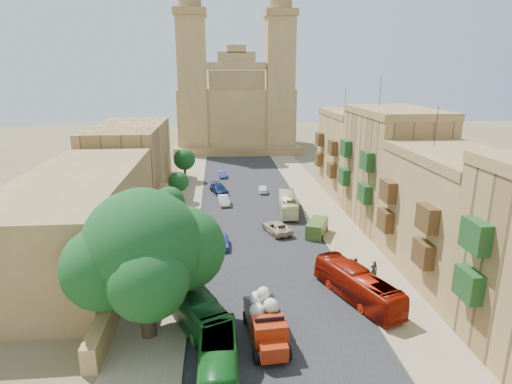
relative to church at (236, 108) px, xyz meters
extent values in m
plane|color=brown|center=(0.00, -78.61, -9.52)|extent=(260.00, 260.00, 0.00)
cube|color=black|center=(0.00, -48.61, -9.51)|extent=(14.00, 140.00, 0.01)
cube|color=#8F7D5D|center=(9.50, -48.61, -9.51)|extent=(5.00, 140.00, 0.01)
cube|color=#8F7D5D|center=(-9.50, -48.61, -9.51)|extent=(5.00, 140.00, 0.01)
cube|color=#8F7D5D|center=(7.00, -48.61, -9.46)|extent=(0.25, 140.00, 0.12)
cube|color=#8F7D5D|center=(-7.00, -48.61, -9.46)|extent=(0.25, 140.00, 0.12)
cube|color=#1C481D|center=(11.55, -77.69, -4.96)|extent=(0.90, 2.20, 2.00)
cube|color=#1C481D|center=(11.55, -77.69, -1.60)|extent=(0.90, 2.20, 2.00)
cube|color=olive|center=(16.00, -67.61, -4.27)|extent=(8.00, 14.00, 10.50)
cube|color=olive|center=(16.00, -67.61, 1.38)|extent=(8.20, 14.00, 0.80)
cylinder|color=black|center=(15.00, -64.81, 3.58)|extent=(0.06, 0.06, 3.60)
cube|color=#4D3419|center=(11.55, -71.53, -5.53)|extent=(0.90, 2.20, 2.00)
cube|color=#4D3419|center=(11.55, -63.69, -5.53)|extent=(0.90, 2.20, 2.00)
cube|color=#4D3419|center=(11.55, -71.53, -2.59)|extent=(0.90, 2.20, 2.00)
cube|color=#4D3419|center=(11.55, -63.69, -2.59)|extent=(0.90, 2.20, 2.00)
cube|color=#A27E4A|center=(16.00, -53.61, -3.02)|extent=(8.00, 14.00, 13.00)
cube|color=olive|center=(16.00, -53.61, 3.88)|extent=(8.20, 14.00, 0.80)
cylinder|color=black|center=(15.00, -50.81, 6.08)|extent=(0.06, 0.06, 3.60)
cube|color=#1C481D|center=(11.55, -57.53, -4.58)|extent=(0.90, 2.20, 2.00)
cube|color=#1C481D|center=(11.55, -49.69, -4.58)|extent=(0.90, 2.20, 2.00)
cube|color=#1C481D|center=(11.55, -57.53, -0.94)|extent=(0.90, 2.20, 2.00)
cube|color=#1C481D|center=(11.55, -49.69, -0.94)|extent=(0.90, 2.20, 2.00)
cube|color=olive|center=(16.00, -39.61, -3.77)|extent=(8.00, 14.00, 11.50)
cube|color=olive|center=(16.00, -39.61, 2.38)|extent=(8.20, 14.00, 0.80)
cylinder|color=black|center=(15.00, -36.81, 4.58)|extent=(0.06, 0.06, 3.60)
cube|color=#4D3419|center=(11.55, -43.53, -5.15)|extent=(0.90, 2.20, 2.00)
cube|color=#4D3419|center=(11.55, -35.69, -5.15)|extent=(0.90, 2.20, 2.00)
cube|color=#4D3419|center=(11.55, -43.53, -1.93)|extent=(0.90, 2.20, 2.00)
cube|color=#4D3419|center=(11.55, -35.69, -1.93)|extent=(0.90, 2.20, 2.00)
cube|color=olive|center=(-12.50, -58.61, -8.62)|extent=(1.00, 40.00, 1.80)
cube|color=olive|center=(-18.00, -60.61, -5.32)|extent=(10.00, 28.00, 8.40)
cube|color=#A27E4A|center=(-18.00, -34.61, -4.52)|extent=(10.00, 22.00, 10.00)
cube|color=olive|center=(0.00, 2.39, -2.52)|extent=(26.00, 20.00, 14.00)
cube|color=olive|center=(0.00, -8.11, -8.62)|extent=(28.00, 4.00, 1.80)
cube|color=olive|center=(0.00, -6.41, 0.48)|extent=(12.00, 2.00, 16.00)
cube|color=olive|center=(0.00, -6.41, 9.38)|extent=(12.60, 2.40, 1.60)
cube|color=olive|center=(0.00, -6.41, 11.08)|extent=(8.00, 2.00, 2.40)
cube|color=olive|center=(0.00, -6.41, 12.88)|extent=(4.00, 2.00, 1.60)
cube|color=olive|center=(-9.50, -5.11, 4.98)|extent=(6.00, 6.00, 29.00)
cube|color=olive|center=(-9.50, -5.11, 20.08)|extent=(6.80, 6.80, 1.40)
cylinder|color=olive|center=(-9.50, -5.11, 21.68)|extent=(4.80, 4.80, 1.80)
cube|color=olive|center=(9.50, -5.11, 4.98)|extent=(6.00, 6.00, 29.00)
cube|color=olive|center=(9.50, -5.11, 20.08)|extent=(6.80, 6.80, 1.40)
cylinder|color=olive|center=(9.50, -5.11, 21.68)|extent=(4.80, 4.80, 1.80)
cylinder|color=#372A1B|center=(-9.50, -74.61, -7.50)|extent=(1.06, 1.06, 4.03)
sphere|color=#0F3715|center=(-9.50, -74.61, -2.94)|extent=(8.06, 8.06, 8.06)
sphere|color=#0F3715|center=(-6.96, -73.34, -3.58)|extent=(5.94, 5.94, 5.94)
sphere|color=#0F3715|center=(-11.83, -75.57, -3.79)|extent=(5.51, 5.51, 5.51)
sphere|color=#0F3715|center=(-8.86, -77.16, -4.00)|extent=(5.09, 5.09, 5.09)
sphere|color=#0F3715|center=(-10.67, -72.28, -2.09)|extent=(4.67, 4.67, 4.67)
cylinder|color=#372A1B|center=(-10.00, -66.61, -8.34)|extent=(0.44, 0.44, 2.35)
sphere|color=#0F3715|center=(-10.00, -66.61, -5.97)|extent=(3.42, 3.42, 3.42)
cylinder|color=#372A1B|center=(-10.00, -54.61, -8.31)|extent=(0.44, 0.44, 2.42)
sphere|color=#0F3715|center=(-10.00, -54.61, -5.87)|extent=(3.51, 3.51, 3.51)
cylinder|color=#372A1B|center=(-10.00, -42.61, -8.54)|extent=(0.44, 0.44, 1.95)
sphere|color=#0F3715|center=(-10.00, -42.61, -6.57)|extent=(2.84, 2.84, 2.84)
cylinder|color=#372A1B|center=(-10.00, -30.61, -8.28)|extent=(0.44, 0.44, 2.47)
sphere|color=#0F3715|center=(-10.00, -30.61, -5.79)|extent=(3.59, 3.59, 3.59)
cube|color=#98240B|center=(-1.52, -74.90, -8.24)|extent=(2.54, 3.85, 0.92)
cube|color=black|center=(-1.52, -74.90, -7.73)|extent=(2.59, 3.91, 0.12)
cube|color=#98240B|center=(-1.33, -77.25, -8.13)|extent=(2.28, 1.90, 1.84)
cube|color=#98240B|center=(-1.23, -78.47, -8.54)|extent=(1.83, 1.36, 1.02)
cube|color=black|center=(-1.33, -77.25, -7.42)|extent=(1.95, 0.26, 0.92)
cylinder|color=black|center=(-2.27, -78.24, -9.05)|extent=(0.43, 0.95, 0.92)
cylinder|color=black|center=(-0.24, -78.08, -9.05)|extent=(0.43, 0.95, 0.92)
cylinder|color=black|center=(-2.63, -73.76, -9.05)|extent=(0.43, 0.95, 0.92)
cylinder|color=black|center=(-0.60, -73.60, -9.05)|extent=(0.43, 0.95, 0.92)
sphere|color=beige|center=(-1.98, -75.55, -7.47)|extent=(1.12, 1.12, 1.12)
sphere|color=beige|center=(-0.98, -75.17, -7.47)|extent=(1.12, 1.12, 1.12)
sphere|color=beige|center=(-1.57, -74.29, -7.47)|extent=(1.12, 1.12, 1.12)
sphere|color=beige|center=(-1.93, -74.83, -6.91)|extent=(1.02, 1.02, 1.02)
sphere|color=beige|center=(-1.09, -75.79, -6.96)|extent=(1.02, 1.02, 1.02)
sphere|color=beige|center=(-1.51, -75.00, -6.45)|extent=(0.92, 0.92, 0.92)
cube|color=#415B22|center=(6.50, -56.98, -8.67)|extent=(3.32, 4.45, 1.69)
cylinder|color=black|center=(5.18, -57.94, -9.18)|extent=(0.52, 0.72, 0.68)
cylinder|color=black|center=(6.63, -58.61, -9.18)|extent=(0.52, 0.72, 0.68)
cylinder|color=black|center=(6.37, -55.36, -9.18)|extent=(0.52, 0.72, 0.68)
cylinder|color=black|center=(7.82, -56.03, -9.18)|extent=(0.52, 0.72, 0.68)
imported|color=#15621D|center=(-4.68, -80.72, -8.19)|extent=(2.27, 9.54, 2.66)
imported|color=#1D5B26|center=(-6.50, -73.29, -8.15)|extent=(6.17, 9.90, 2.74)
imported|color=#8E1204|center=(6.50, -71.21, -8.22)|extent=(5.26, 9.46, 2.59)
imported|color=#F0ECB7|center=(4.56, -48.74, -8.32)|extent=(2.81, 8.72, 2.39)
imported|color=blue|center=(-4.20, -59.47, -8.88)|extent=(1.51, 3.71, 1.26)
imported|color=silver|center=(-3.75, -44.48, -8.88)|extent=(1.75, 3.96, 1.27)
imported|color=tan|center=(2.09, -55.83, -8.86)|extent=(3.49, 5.12, 1.30)
imported|color=#0D1B44|center=(-4.38, -38.61, -8.83)|extent=(3.19, 5.05, 1.36)
imported|color=white|center=(2.30, -38.82, -8.94)|extent=(1.46, 3.40, 1.15)
imported|color=#364B9C|center=(-3.74, -28.56, -8.95)|extent=(1.44, 3.48, 1.12)
imported|color=#28242A|center=(9.09, -67.94, -8.62)|extent=(0.69, 0.49, 1.79)
imported|color=#3B3B3D|center=(7.50, -67.62, -8.52)|extent=(0.88, 1.26, 1.98)
camera|label=1|loc=(-4.38, -101.33, 8.33)|focal=30.00mm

